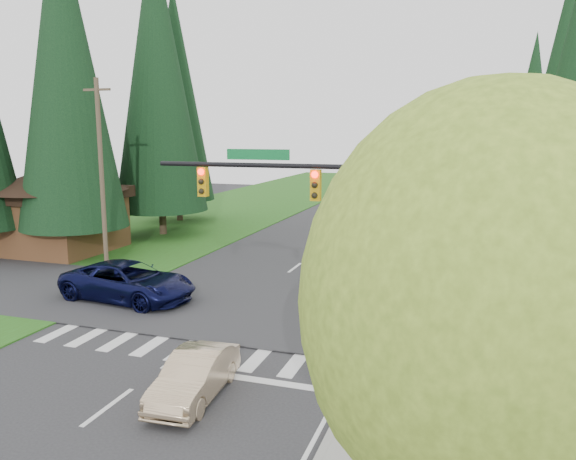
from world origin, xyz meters
The scene contains 31 objects.
ground centered at (0.00, 0.00, 0.00)m, with size 120.00×120.00×0.00m, color #28282B.
grass_east centered at (13.00, 20.00, 0.03)m, with size 14.00×110.00×0.06m, color #275015.
grass_west centered at (-13.00, 20.00, 0.03)m, with size 14.00×110.00×0.06m, color #275015.
cross_street centered at (0.00, 8.00, 0.00)m, with size 120.00×8.00×0.10m, color #28282B.
sidewalk_east centered at (6.90, 22.00, 0.07)m, with size 1.80×80.00×0.13m, color gray.
curb_east centered at (6.05, 22.00, 0.07)m, with size 0.20×80.00×0.13m, color gray.
stone_wall_north centered at (8.60, 30.00, 0.35)m, with size 0.70×40.00×0.70m, color #4C4438.
traffic_signal centered at (4.37, 4.50, 4.98)m, with size 8.70×0.37×6.80m.
brown_building centered at (-15.00, 15.00, 3.14)m, with size 8.40×8.40×5.40m.
utility_pole centered at (-9.50, 12.00, 5.14)m, with size 1.60×0.24×10.00m.
decid_tree_0 centered at (9.20, 14.00, 5.60)m, with size 4.80×4.80×8.37m.
decid_tree_1 centered at (9.30, 21.00, 5.80)m, with size 5.20×5.20×8.80m.
decid_tree_2 centered at (9.10, 28.00, 5.93)m, with size 5.00×5.00×8.82m.
decid_tree_3 centered at (9.20, 35.00, 5.66)m, with size 5.00×5.00×8.55m.
decid_tree_4 centered at (9.30, 42.00, 6.06)m, with size 5.40×5.40×9.18m.
decid_tree_5 centered at (9.10, 49.00, 5.53)m, with size 4.80×4.80×8.30m.
decid_tree_6 centered at (9.20, 56.00, 5.86)m, with size 5.20×5.20×8.86m.
decid_tree_south centered at (9.30, -6.00, 5.27)m, with size 4.60×4.60×7.92m.
conifer_w_a centered at (-13.00, 14.00, 10.79)m, with size 6.12×6.12×19.80m.
conifer_w_b centered at (-16.00, 18.00, 9.79)m, with size 5.44×5.44×17.80m.
conifer_w_c centered at (-12.00, 22.00, 11.29)m, with size 6.46×6.46×20.80m.
conifer_w_e centered at (-14.00, 28.00, 10.29)m, with size 5.78×5.78×18.80m.
conifer_e_b centered at (15.00, 34.00, 10.79)m, with size 6.12×6.12×19.80m.
conifer_e_c centered at (14.00, 48.00, 9.29)m, with size 5.10×5.10×16.80m.
sedan_champagne centered at (1.96, 0.24, 0.64)m, with size 1.35×3.86×1.27m, color #CFB08A.
suv_navy centered at (-5.08, 7.52, 0.84)m, with size 2.80×6.06×1.68m, color black.
parked_car_a centered at (4.20, 16.70, 0.81)m, with size 1.92×4.77×1.63m, color #B1B1B6.
parked_car_b centered at (5.60, 27.80, 0.64)m, with size 1.81×4.44×1.29m, color gray.
parked_car_c centered at (5.60, 30.05, 0.76)m, with size 1.61×4.62×1.52m, color silver.
parked_car_d centered at (4.20, 36.18, 0.64)m, with size 1.51×3.76×1.28m, color silver.
parked_car_e centered at (5.60, 48.68, 0.67)m, with size 1.88×4.62×1.34m, color #B1B1B6.
Camera 1 is at (9.01, -12.76, 7.29)m, focal length 35.00 mm.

